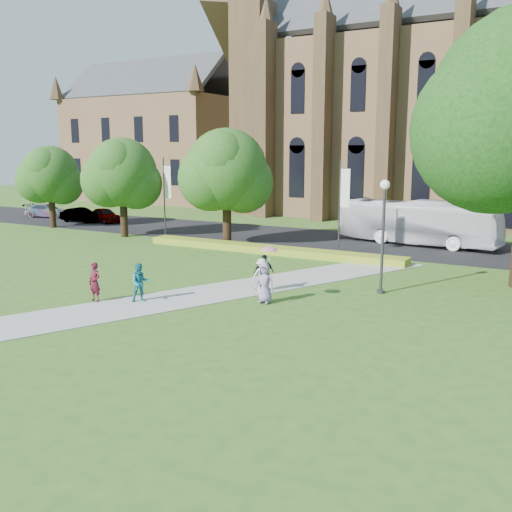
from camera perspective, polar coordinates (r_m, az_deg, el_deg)
The scene contains 21 objects.
ground at distance 24.97m, azimuth -9.08°, elevation -4.79°, with size 160.00×160.00×0.00m, color #2F5F1C.
road at distance 42.12m, azimuth 8.07°, elevation 1.51°, with size 160.00×10.00×0.02m, color black.
footpath at distance 25.72m, azimuth -7.69°, elevation -4.25°, with size 3.20×30.00×0.04m, color #B2B2A8.
flower_hedge at distance 36.81m, azimuth 1.28°, elevation 0.65°, with size 18.00×1.40×0.45m, color gold.
building_west at distance 78.18m, azimuth -9.70°, elevation 12.34°, with size 22.00×14.00×18.30m.
streetlamp at distance 26.59m, azimuth 12.62°, elevation 3.27°, with size 0.44×0.44×5.24m.
street_tree_0 at distance 44.53m, azimuth -13.25°, elevation 8.11°, with size 5.20×5.20×7.50m.
street_tree_1 at distance 39.42m, azimuth -2.97°, elevation 8.60°, with size 5.60×5.60×8.05m.
street_tree_2 at distance 51.71m, azimuth -19.90°, elevation 7.68°, with size 4.80×4.80×6.95m.
banner_pole_0 at distance 36.51m, azimuth 8.53°, elevation 5.47°, with size 0.70×0.10×6.00m.
banner_pole_1 at distance 43.50m, azimuth -9.05°, elevation 6.25°, with size 0.70×0.10×6.00m.
tour_coach at distance 41.42m, azimuth 15.87°, elevation 3.25°, with size 2.62×11.19×3.12m, color white.
car_0 at distance 54.20m, azimuth -14.89°, elevation 3.98°, with size 1.57×3.90×1.33m, color gray.
car_1 at distance 54.95m, azimuth -17.11°, elevation 3.94°, with size 1.38×3.96×1.30m, color gray.
car_2 at distance 60.15m, azimuth -20.16°, elevation 4.29°, with size 1.82×4.47×1.30m, color gray.
pedestrian_0 at distance 25.78m, azimuth -15.83°, elevation -2.52°, with size 0.63×0.41×1.72m, color #511223.
pedestrian_1 at distance 25.28m, azimuth -11.50°, elevation -2.62°, with size 0.82×0.64×1.69m, color #1B7187.
pedestrian_2 at distance 26.44m, azimuth 0.59°, elevation -1.94°, with size 1.02×0.59×1.58m, color silver.
pedestrian_3 at distance 26.76m, azimuth 0.79°, elevation -1.65°, with size 1.00×0.42×1.71m, color black.
pedestrian_4 at distance 24.61m, azimuth 0.88°, elevation -2.71°, with size 0.84×0.55×1.72m, color gray.
parasol at distance 24.37m, azimuth 1.38°, elevation 0.01°, with size 0.75×0.75×0.66m, color #BF87A1.
Camera 1 is at (15.11, -18.77, 6.54)m, focal length 40.00 mm.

